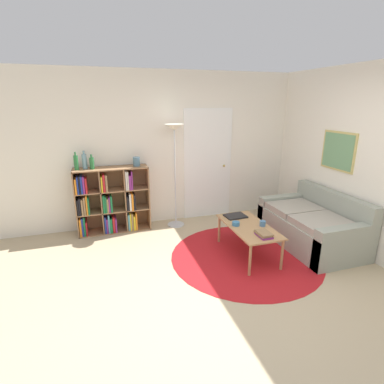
# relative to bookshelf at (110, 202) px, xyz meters

# --- Properties ---
(ground_plane) EXTENTS (14.00, 14.00, 0.00)m
(ground_plane) POSITION_rel_bookshelf_xyz_m (1.32, -2.31, -0.51)
(ground_plane) COLOR tan
(wall_back) EXTENTS (7.03, 0.11, 2.60)m
(wall_back) POSITION_rel_bookshelf_xyz_m (1.34, 0.21, 0.77)
(wall_back) COLOR silver
(wall_back) RESTS_ON ground_plane
(wall_right) EXTENTS (0.08, 5.50, 2.60)m
(wall_right) POSITION_rel_bookshelf_xyz_m (3.36, -1.07, 0.79)
(wall_right) COLOR silver
(wall_right) RESTS_ON ground_plane
(rug) EXTENTS (2.09, 2.09, 0.01)m
(rug) POSITION_rel_bookshelf_xyz_m (1.74, -1.49, -0.51)
(rug) COLOR #B2191E
(rug) RESTS_ON ground_plane
(bookshelf) EXTENTS (1.17, 0.34, 1.08)m
(bookshelf) POSITION_rel_bookshelf_xyz_m (0.00, 0.00, 0.00)
(bookshelf) COLOR #936B47
(bookshelf) RESTS_ON ground_plane
(floor_lamp) EXTENTS (0.32, 0.32, 1.75)m
(floor_lamp) POSITION_rel_bookshelf_xyz_m (1.09, -0.09, 0.95)
(floor_lamp) COLOR #B7B7BC
(floor_lamp) RESTS_ON ground_plane
(couch) EXTENTS (0.92, 1.54, 0.79)m
(couch) POSITION_rel_bookshelf_xyz_m (2.92, -1.41, -0.23)
(couch) COLOR gray
(couch) RESTS_ON ground_plane
(coffee_table) EXTENTS (0.54, 1.07, 0.45)m
(coffee_table) POSITION_rel_bookshelf_xyz_m (1.79, -1.44, -0.11)
(coffee_table) COLOR #AD7F51
(coffee_table) RESTS_ON ground_plane
(laptop) EXTENTS (0.32, 0.26, 0.02)m
(laptop) POSITION_rel_bookshelf_xyz_m (1.76, -1.08, -0.06)
(laptop) COLOR black
(laptop) RESTS_ON coffee_table
(bowl) EXTENTS (0.10, 0.10, 0.05)m
(bowl) POSITION_rel_bookshelf_xyz_m (1.62, -1.38, -0.04)
(bowl) COLOR teal
(bowl) RESTS_ON coffee_table
(book_stack_on_table) EXTENTS (0.16, 0.24, 0.06)m
(book_stack_on_table) POSITION_rel_bookshelf_xyz_m (1.81, -1.80, -0.04)
(book_stack_on_table) COLOR #7F287A
(book_stack_on_table) RESTS_ON coffee_table
(cup) EXTENTS (0.08, 0.08, 0.07)m
(cup) POSITION_rel_bookshelf_xyz_m (1.97, -1.51, -0.03)
(cup) COLOR teal
(cup) RESTS_ON coffee_table
(bottle_left) EXTENTS (0.07, 0.07, 0.28)m
(bottle_left) POSITION_rel_bookshelf_xyz_m (-0.45, -0.02, 0.69)
(bottle_left) COLOR #236633
(bottle_left) RESTS_ON bookshelf
(bottle_middle) EXTENTS (0.07, 0.07, 0.29)m
(bottle_middle) POSITION_rel_bookshelf_xyz_m (-0.33, 0.02, 0.69)
(bottle_middle) COLOR #6B93A3
(bottle_middle) RESTS_ON bookshelf
(bottle_right) EXTENTS (0.07, 0.07, 0.23)m
(bottle_right) POSITION_rel_bookshelf_xyz_m (-0.22, -0.03, 0.67)
(bottle_right) COLOR #236633
(bottle_right) RESTS_ON bookshelf
(vase_on_shelf) EXTENTS (0.11, 0.11, 0.15)m
(vase_on_shelf) POSITION_rel_bookshelf_xyz_m (0.47, -0.00, 0.64)
(vase_on_shelf) COLOR slate
(vase_on_shelf) RESTS_ON bookshelf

